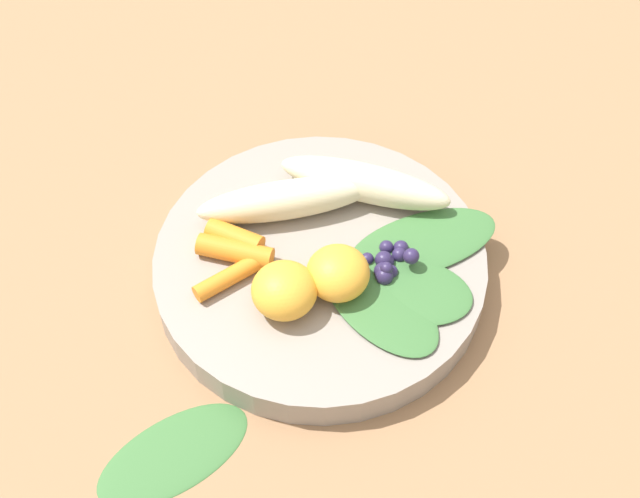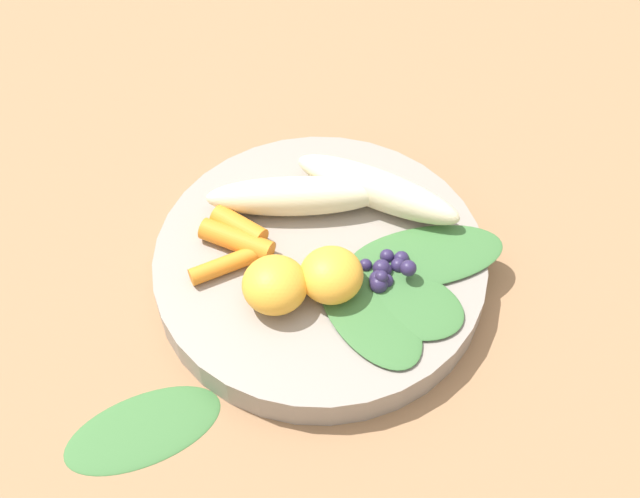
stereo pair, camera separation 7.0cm
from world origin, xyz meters
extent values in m
plane|color=#99704C|center=(0.00, 0.00, 0.00)|extent=(2.40, 2.40, 0.00)
cylinder|color=gray|center=(0.00, 0.00, 0.01)|extent=(0.27, 0.27, 0.03)
ellipsoid|color=beige|center=(0.04, -0.04, 0.05)|extent=(0.15, 0.08, 0.03)
ellipsoid|color=beige|center=(-0.03, -0.07, 0.05)|extent=(0.15, 0.05, 0.03)
ellipsoid|color=#F4A833|center=(-0.02, 0.03, 0.05)|extent=(0.05, 0.05, 0.04)
ellipsoid|color=#F4A833|center=(0.02, 0.05, 0.05)|extent=(0.05, 0.05, 0.04)
cylinder|color=orange|center=(0.07, 0.00, 0.04)|extent=(0.05, 0.03, 0.02)
cylinder|color=orange|center=(0.07, 0.01, 0.04)|extent=(0.06, 0.02, 0.02)
cylinder|color=orange|center=(0.07, 0.04, 0.04)|extent=(0.05, 0.05, 0.01)
sphere|color=#2D234C|center=(-0.05, 0.01, 0.04)|extent=(0.01, 0.01, 0.01)
sphere|color=#2D234C|center=(-0.05, 0.00, 0.03)|extent=(0.01, 0.01, 0.01)
sphere|color=#2D234C|center=(-0.06, -0.01, 0.04)|extent=(0.01, 0.01, 0.01)
sphere|color=#2D234C|center=(-0.04, 0.00, 0.03)|extent=(0.01, 0.01, 0.01)
sphere|color=#2D234C|center=(-0.06, 0.01, 0.03)|extent=(0.01, 0.01, 0.01)
sphere|color=#2D234C|center=(-0.06, -0.01, 0.04)|extent=(0.01, 0.01, 0.01)
sphere|color=#2D234C|center=(-0.05, -0.01, 0.04)|extent=(0.01, 0.01, 0.01)
sphere|color=#2D234C|center=(-0.05, 0.01, 0.04)|extent=(0.01, 0.01, 0.01)
sphere|color=#2D234C|center=(-0.05, 0.00, 0.04)|extent=(0.01, 0.01, 0.01)
sphere|color=#2D234C|center=(-0.05, 0.02, 0.04)|extent=(0.01, 0.01, 0.01)
sphere|color=#2D234C|center=(-0.07, 0.00, 0.05)|extent=(0.01, 0.01, 0.01)
sphere|color=#2D234C|center=(-0.05, 0.00, 0.04)|extent=(0.01, 0.01, 0.01)
cylinder|color=white|center=(-0.05, 0.03, 0.03)|extent=(0.04, 0.04, 0.00)
ellipsoid|color=#3D7038|center=(-0.05, 0.04, 0.03)|extent=(0.13, 0.12, 0.01)
ellipsoid|color=#3D7038|center=(-0.08, 0.02, 0.03)|extent=(0.10, 0.07, 0.01)
ellipsoid|color=#3D7038|center=(-0.08, -0.03, 0.03)|extent=(0.14, 0.12, 0.01)
ellipsoid|color=#3D7038|center=(0.08, 0.17, 0.00)|extent=(0.13, 0.12, 0.01)
camera|label=1|loc=(-0.07, 0.42, 0.59)|focal=49.30mm
camera|label=2|loc=(-0.14, 0.40, 0.59)|focal=49.30mm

